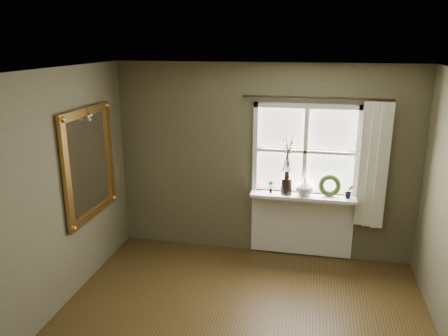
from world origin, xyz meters
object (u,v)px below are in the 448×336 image
dark_jug (286,186)px  gilt_mirror (89,163)px  wreath (329,188)px  cream_vase (305,187)px

dark_jug → gilt_mirror: bearing=-159.0°
dark_jug → wreath: bearing=4.2°
dark_jug → wreath: 0.55m
wreath → gilt_mirror: bearing=-168.3°
wreath → gilt_mirror: (-2.85, -0.92, 0.42)m
wreath → gilt_mirror: gilt_mirror is taller
cream_vase → gilt_mirror: size_ratio=0.17×
cream_vase → wreath: (0.32, 0.04, -0.01)m
wreath → gilt_mirror: size_ratio=0.22×
cream_vase → wreath: 0.32m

